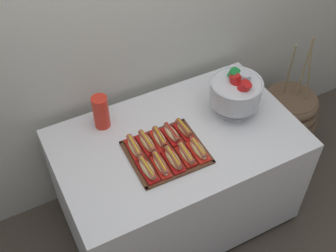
% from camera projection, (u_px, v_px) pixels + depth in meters
% --- Properties ---
extents(ground_plane, '(10.00, 10.00, 0.00)m').
position_uv_depth(ground_plane, '(176.00, 212.00, 2.95)').
color(ground_plane, '#4C4238').
extents(back_wall, '(6.00, 0.10, 2.60)m').
position_uv_depth(back_wall, '(133.00, 6.00, 2.35)').
color(back_wall, beige).
rests_on(back_wall, ground_plane).
extents(buffet_table, '(1.38, 0.84, 0.75)m').
position_uv_depth(buffet_table, '(177.00, 177.00, 2.67)').
color(buffet_table, silver).
rests_on(buffet_table, ground_plane).
extents(floor_vase, '(0.48, 0.48, 1.00)m').
position_uv_depth(floor_vase, '(285.00, 122.00, 3.22)').
color(floor_vase, brown).
rests_on(floor_vase, ground_plane).
extents(serving_tray, '(0.41, 0.37, 0.01)m').
position_uv_depth(serving_tray, '(166.00, 152.00, 2.33)').
color(serving_tray, '#56331E').
rests_on(serving_tray, buffet_table).
extents(hot_dog_0, '(0.07, 0.17, 0.06)m').
position_uv_depth(hot_dog_0, '(147.00, 169.00, 2.21)').
color(hot_dog_0, '#B21414').
rests_on(hot_dog_0, serving_tray).
extents(hot_dog_1, '(0.07, 0.18, 0.06)m').
position_uv_depth(hot_dog_1, '(160.00, 164.00, 2.24)').
color(hot_dog_1, red).
rests_on(hot_dog_1, serving_tray).
extents(hot_dog_2, '(0.07, 0.17, 0.06)m').
position_uv_depth(hot_dog_2, '(173.00, 159.00, 2.26)').
color(hot_dog_2, '#B21414').
rests_on(hot_dog_2, serving_tray).
extents(hot_dog_3, '(0.06, 0.15, 0.06)m').
position_uv_depth(hot_dog_3, '(186.00, 155.00, 2.28)').
color(hot_dog_3, red).
rests_on(hot_dog_3, serving_tray).
extents(hot_dog_4, '(0.07, 0.17, 0.06)m').
position_uv_depth(hot_dog_4, '(198.00, 150.00, 2.31)').
color(hot_dog_4, red).
rests_on(hot_dog_4, serving_tray).
extents(hot_dog_5, '(0.07, 0.18, 0.06)m').
position_uv_depth(hot_dog_5, '(134.00, 148.00, 2.31)').
color(hot_dog_5, red).
rests_on(hot_dog_5, serving_tray).
extents(hot_dog_6, '(0.07, 0.17, 0.06)m').
position_uv_depth(hot_dog_6, '(147.00, 143.00, 2.34)').
color(hot_dog_6, red).
rests_on(hot_dog_6, serving_tray).
extents(hot_dog_7, '(0.08, 0.17, 0.06)m').
position_uv_depth(hot_dog_7, '(160.00, 139.00, 2.36)').
color(hot_dog_7, red).
rests_on(hot_dog_7, serving_tray).
extents(hot_dog_8, '(0.07, 0.15, 0.06)m').
position_uv_depth(hot_dog_8, '(172.00, 134.00, 2.38)').
color(hot_dog_8, red).
rests_on(hot_dog_8, serving_tray).
extents(hot_dog_9, '(0.06, 0.15, 0.06)m').
position_uv_depth(hot_dog_9, '(184.00, 129.00, 2.41)').
color(hot_dog_9, red).
rests_on(hot_dog_9, serving_tray).
extents(punch_bowl, '(0.30, 0.30, 0.27)m').
position_uv_depth(punch_bowl, '(236.00, 91.00, 2.46)').
color(punch_bowl, silver).
rests_on(punch_bowl, buffet_table).
extents(cup_stack, '(0.09, 0.09, 0.21)m').
position_uv_depth(cup_stack, '(101.00, 112.00, 2.41)').
color(cup_stack, red).
rests_on(cup_stack, buffet_table).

